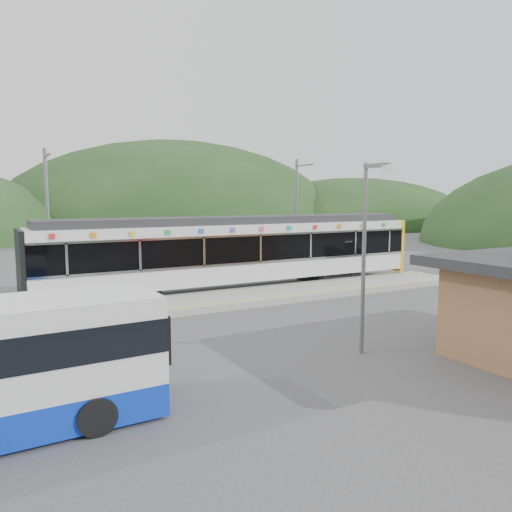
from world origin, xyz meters
TOP-DOWN VIEW (x-y plane):
  - ground at (0.00, 0.00)m, footprint 120.00×120.00m
  - hills at (6.19, 5.29)m, footprint 146.00×149.00m
  - platform at (0.00, 3.30)m, footprint 26.00×3.20m
  - yellow_line at (0.00, 2.00)m, footprint 26.00×0.10m
  - train at (1.68, 6.00)m, footprint 20.44×3.01m
  - catenary_mast_west at (-7.00, 8.56)m, footprint 0.18×1.80m
  - catenary_mast_east at (7.00, 8.56)m, footprint 0.18×1.80m
  - lamp_post at (0.09, -5.46)m, footprint 0.36×1.02m

SIDE VIEW (x-z plane):
  - ground at x=0.00m, z-range 0.00..0.00m
  - hills at x=6.19m, z-range -13.00..13.00m
  - platform at x=0.00m, z-range 0.00..0.30m
  - yellow_line at x=0.00m, z-range 0.30..0.31m
  - train at x=1.68m, z-range 0.19..3.93m
  - lamp_post at x=0.09m, z-range 0.56..6.26m
  - catenary_mast_west at x=-7.00m, z-range 0.15..7.15m
  - catenary_mast_east at x=7.00m, z-range 0.15..7.15m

